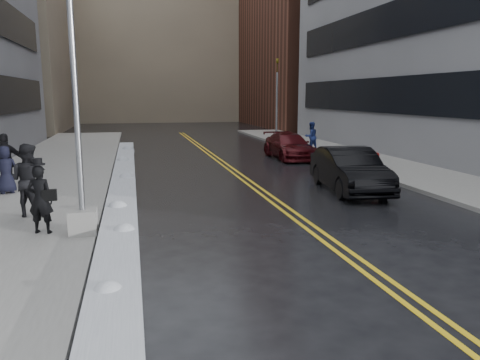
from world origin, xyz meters
TOP-DOWN VIEW (x-y plane):
  - ground at (0.00, 0.00)m, footprint 160.00×160.00m
  - sidewalk_west at (-5.75, 10.00)m, footprint 5.50×50.00m
  - sidewalk_east at (10.00, 10.00)m, footprint 4.00×50.00m
  - lane_line_left at (2.35, 10.00)m, footprint 0.12×50.00m
  - lane_line_right at (2.65, 10.00)m, footprint 0.12×50.00m
  - snow_ridge at (-2.45, 8.00)m, footprint 0.90×30.00m
  - building_east_far at (19.00, 42.00)m, footprint 14.00×20.00m
  - building_far at (2.00, 60.00)m, footprint 36.00×16.00m
  - lamppost at (-3.30, 2.00)m, footprint 0.65×0.65m
  - fire_hydrant at (9.00, 10.00)m, footprint 0.26×0.26m
  - traffic_signal at (8.50, 24.00)m, footprint 0.16×0.20m
  - pedestrian_fedora at (-4.29, 2.28)m, footprint 0.70×0.55m
  - pedestrian_b at (-4.90, 4.13)m, footprint 1.22×1.12m
  - pedestrian_c at (-6.34, 7.63)m, footprint 0.95×0.79m
  - pedestrian_d at (-6.44, 8.26)m, footprint 1.20×0.54m
  - pedestrian_east at (8.51, 17.01)m, footprint 1.00×0.87m
  - car_black at (5.64, 5.92)m, footprint 2.23×5.03m
  - car_maroon at (6.47, 15.08)m, footprint 1.97×4.83m

SIDE VIEW (x-z plane):
  - ground at x=0.00m, z-range 0.00..0.00m
  - lane_line_left at x=2.35m, z-range 0.00..0.01m
  - lane_line_right at x=2.65m, z-range 0.00..0.01m
  - sidewalk_west at x=-5.75m, z-range 0.00..0.15m
  - sidewalk_east at x=10.00m, z-range 0.00..0.15m
  - snow_ridge at x=-2.45m, z-range 0.00..0.34m
  - fire_hydrant at x=9.00m, z-range 0.18..0.91m
  - car_maroon at x=6.47m, z-range 0.00..1.40m
  - car_black at x=5.64m, z-range 0.00..1.61m
  - pedestrian_c at x=-6.34m, z-range 0.15..1.80m
  - pedestrian_fedora at x=-4.29m, z-range 0.15..1.84m
  - pedestrian_east at x=8.51m, z-range 0.15..1.91m
  - pedestrian_d at x=-6.44m, z-range 0.15..2.17m
  - pedestrian_b at x=-4.90m, z-range 0.15..2.19m
  - lamppost at x=-3.30m, z-range -1.28..6.35m
  - traffic_signal at x=8.50m, z-range 0.40..6.40m
  - building_far at x=2.00m, z-range 0.00..22.00m
  - building_east_far at x=19.00m, z-range 0.00..28.00m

